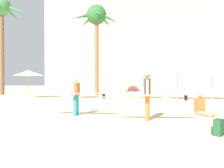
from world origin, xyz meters
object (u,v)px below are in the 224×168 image
palm_tree_far_left (97,21)px  person_near_left (147,94)px  person_mid_center (202,107)px  cafe_umbrella_2 (178,70)px  backpack (218,128)px  cafe_umbrella_1 (212,72)px  cafe_umbrella_5 (143,73)px  person_mid_left (75,94)px  cafe_umbrella_4 (28,73)px  cafe_umbrella_0 (74,72)px  palm_tree_left (2,16)px

palm_tree_far_left → person_near_left: (4.74, -13.66, -6.49)m
person_near_left → person_mid_center: person_near_left is taller
cafe_umbrella_2 → backpack: (-0.60, -10.56, -2.00)m
backpack → person_near_left: (-1.75, 1.82, 0.73)m
cafe_umbrella_1 → person_near_left: 10.51m
cafe_umbrella_5 → person_mid_center: (2.37, -7.49, -1.72)m
backpack → person_mid_left: size_ratio=0.14×
palm_tree_far_left → cafe_umbrella_1: palm_tree_far_left is taller
cafe_umbrella_2 → person_mid_center: 7.28m
person_mid_left → cafe_umbrella_4: bearing=-47.0°
person_near_left → person_mid_left: (-2.85, 0.73, -0.05)m
cafe_umbrella_4 → person_mid_left: cafe_umbrella_4 is taller
cafe_umbrella_2 → person_mid_center: cafe_umbrella_2 is taller
cafe_umbrella_2 → person_mid_left: 9.64m
cafe_umbrella_0 → cafe_umbrella_1: 10.41m
cafe_umbrella_0 → cafe_umbrella_4: cafe_umbrella_0 is taller
person_mid_left → person_mid_center: size_ratio=3.11×
backpack → person_near_left: bearing=-8.5°
cafe_umbrella_0 → person_near_left: bearing=-58.3°
palm_tree_left → cafe_umbrella_0: 11.58m
cafe_umbrella_1 → person_mid_left: (-7.73, -8.52, -1.17)m
person_near_left → person_mid_center: (2.26, 1.71, -0.61)m
palm_tree_far_left → cafe_umbrella_1: 11.87m
backpack → person_mid_center: bearing=-60.5°
palm_tree_far_left → cafe_umbrella_2: palm_tree_far_left is taller
person_mid_left → cafe_umbrella_2: bearing=-118.5°
palm_tree_left → person_mid_center: 21.71m
cafe_umbrella_1 → cafe_umbrella_5: size_ratio=1.03×
cafe_umbrella_4 → backpack: bearing=-44.1°
cafe_umbrella_4 → person_mid_center: size_ratio=2.50×
cafe_umbrella_1 → cafe_umbrella_4: size_ratio=0.95×
cafe_umbrella_5 → backpack: bearing=-80.4°
palm_tree_far_left → palm_tree_left: palm_tree_left is taller
person_near_left → palm_tree_far_left: bearing=-71.9°
cafe_umbrella_2 → person_near_left: cafe_umbrella_2 is taller
palm_tree_far_left → person_mid_left: 14.62m
cafe_umbrella_2 → cafe_umbrella_1: bearing=11.3°
cafe_umbrella_0 → cafe_umbrella_2: size_ratio=0.97×
person_mid_left → cafe_umbrella_0: bearing=-67.4°
person_mid_left → cafe_umbrella_1: bearing=-127.7°
cafe_umbrella_4 → cafe_umbrella_5: cafe_umbrella_5 is taller
palm_tree_far_left → cafe_umbrella_0: bearing=-99.6°
cafe_umbrella_5 → person_near_left: 9.27m
palm_tree_left → palm_tree_far_left: bearing=3.9°
cafe_umbrella_4 → palm_tree_left: bearing=142.3°
cafe_umbrella_2 → cafe_umbrella_4: (-11.79, 0.29, -0.14)m
cafe_umbrella_4 → cafe_umbrella_5: (9.33, 0.17, -0.01)m
person_mid_left → person_mid_center: 5.23m
palm_tree_far_left → cafe_umbrella_2: bearing=-34.7°
palm_tree_left → cafe_umbrella_4: size_ratio=4.03×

